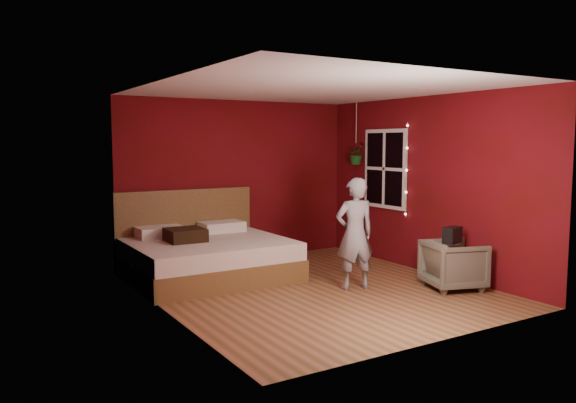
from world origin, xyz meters
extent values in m
plane|color=#91593A|center=(0.00, 0.00, 0.00)|extent=(4.50, 4.50, 0.00)
cube|color=maroon|center=(0.00, 2.26, 1.30)|extent=(4.00, 0.02, 2.60)
cube|color=maroon|center=(0.00, -2.26, 1.30)|extent=(4.00, 0.02, 2.60)
cube|color=maroon|center=(-2.01, 0.00, 1.30)|extent=(0.02, 4.50, 2.60)
cube|color=maroon|center=(2.01, 0.00, 1.30)|extent=(0.02, 4.50, 2.60)
cube|color=silver|center=(0.00, 0.00, 2.61)|extent=(4.00, 4.50, 0.02)
cube|color=white|center=(1.97, 0.90, 1.50)|extent=(0.04, 0.97, 1.27)
cube|color=black|center=(1.96, 0.90, 1.50)|extent=(0.02, 0.85, 1.15)
cube|color=white|center=(1.95, 0.90, 1.50)|extent=(0.03, 0.05, 1.15)
cube|color=white|center=(1.95, 0.90, 1.50)|extent=(0.03, 0.85, 0.05)
cylinder|color=silver|center=(1.94, 0.38, 1.50)|extent=(0.01, 0.01, 1.45)
sphere|color=#FFF2CC|center=(1.94, 0.38, 0.83)|extent=(0.04, 0.04, 0.04)
sphere|color=#FFF2CC|center=(1.94, 0.38, 1.16)|extent=(0.04, 0.04, 0.04)
sphere|color=#FFF2CC|center=(1.94, 0.38, 1.50)|extent=(0.04, 0.04, 0.04)
sphere|color=#FFF2CC|center=(1.94, 0.38, 1.84)|extent=(0.04, 0.04, 0.04)
sphere|color=#FFF2CC|center=(1.94, 0.38, 2.17)|extent=(0.04, 0.04, 0.04)
cube|color=brown|center=(-0.95, 1.27, 0.15)|extent=(2.19, 1.86, 0.31)
cube|color=beige|center=(-0.95, 1.27, 0.43)|extent=(2.14, 1.82, 0.24)
cube|color=brown|center=(-0.95, 2.16, 0.60)|extent=(2.19, 0.09, 1.20)
cube|color=white|center=(-1.44, 1.89, 0.62)|extent=(0.66, 0.42, 0.15)
cube|color=white|center=(-0.46, 1.89, 0.62)|extent=(0.66, 0.42, 0.15)
imported|color=gray|center=(0.46, -0.27, 0.73)|extent=(0.60, 0.46, 1.47)
imported|color=#656250|center=(1.58, -0.93, 0.32)|extent=(0.88, 0.87, 0.64)
cube|color=black|center=(1.44, -1.02, 0.74)|extent=(0.32, 0.22, 0.21)
cube|color=black|center=(-1.25, 1.36, 0.64)|extent=(0.52, 0.52, 0.18)
cylinder|color=silver|center=(1.88, 1.55, 2.26)|extent=(0.01, 0.01, 0.69)
imported|color=#1A5B1E|center=(1.88, 1.55, 1.73)|extent=(0.41, 0.39, 0.36)
camera|label=1|loc=(-4.03, -6.00, 1.92)|focal=35.00mm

